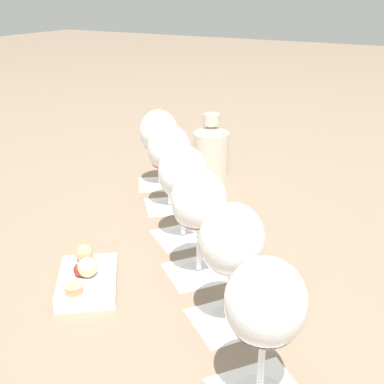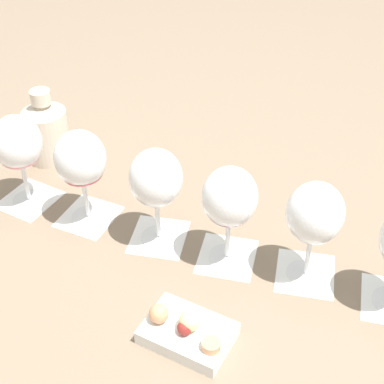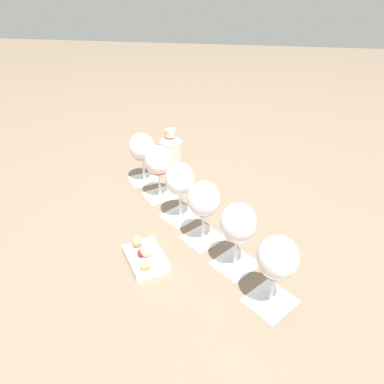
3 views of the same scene
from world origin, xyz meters
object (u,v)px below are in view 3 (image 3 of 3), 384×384
(wine_glass_1, at_px, (158,163))
(wine_glass_3, at_px, (204,202))
(wine_glass_4, at_px, (238,225))
(wine_glass_5, at_px, (277,261))
(wine_glass_0, at_px, (142,149))
(ceramic_vase, at_px, (171,151))
(snack_dish, at_px, (145,256))
(wine_glass_2, at_px, (180,181))

(wine_glass_1, height_order, wine_glass_3, same)
(wine_glass_4, bearing_deg, wine_glass_5, 39.64)
(wine_glass_0, bearing_deg, wine_glass_3, 41.94)
(wine_glass_1, distance_m, wine_glass_4, 0.44)
(wine_glass_4, bearing_deg, ceramic_vase, -150.29)
(wine_glass_3, bearing_deg, wine_glass_1, -138.15)
(wine_glass_0, bearing_deg, snack_dish, 17.62)
(wine_glass_2, xyz_separation_m, snack_dish, (0.24, -0.05, -0.12))
(ceramic_vase, xyz_separation_m, snack_dish, (0.60, 0.07, -0.06))
(wine_glass_5, bearing_deg, wine_glass_2, -137.02)
(wine_glass_1, height_order, wine_glass_4, same)
(wine_glass_1, relative_size, snack_dish, 1.16)
(wine_glass_0, xyz_separation_m, ceramic_vase, (-0.14, 0.08, -0.06))
(wine_glass_0, distance_m, wine_glass_3, 0.44)
(wine_glass_1, height_order, snack_dish, wine_glass_1)
(wine_glass_3, height_order, wine_glass_4, same)
(wine_glass_0, relative_size, wine_glass_3, 1.00)
(wine_glass_2, xyz_separation_m, wine_glass_5, (0.32, 0.30, -0.00))
(wine_glass_3, relative_size, wine_glass_4, 1.00)
(wine_glass_4, relative_size, snack_dish, 1.16)
(wine_glass_0, xyz_separation_m, wine_glass_2, (0.22, 0.20, 0.00))
(wine_glass_1, xyz_separation_m, wine_glass_3, (0.22, 0.20, -0.00))
(wine_glass_0, height_order, wine_glass_2, same)
(snack_dish, bearing_deg, wine_glass_5, 77.08)
(wine_glass_5, xyz_separation_m, snack_dish, (-0.08, -0.35, -0.12))
(wine_glass_4, bearing_deg, snack_dish, -81.50)
(wine_glass_0, relative_size, wine_glass_2, 1.00)
(wine_glass_1, distance_m, snack_dish, 0.38)
(wine_glass_5, height_order, ceramic_vase, wine_glass_5)
(wine_glass_1, bearing_deg, wine_glass_0, -137.87)
(wine_glass_2, distance_m, wine_glass_3, 0.14)
(wine_glass_3, distance_m, ceramic_vase, 0.51)
(snack_dish, bearing_deg, wine_glass_3, 133.00)
(wine_glass_2, height_order, wine_glass_3, same)
(wine_glass_2, bearing_deg, wine_glass_3, 41.93)
(wine_glass_5, height_order, snack_dish, wine_glass_5)
(ceramic_vase, height_order, snack_dish, ceramic_vase)
(wine_glass_0, bearing_deg, wine_glass_1, 42.13)
(wine_glass_2, relative_size, wine_glass_5, 1.00)
(wine_glass_0, bearing_deg, wine_glass_2, 41.95)
(wine_glass_5, bearing_deg, snack_dish, -102.92)
(wine_glass_4, distance_m, ceramic_vase, 0.65)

